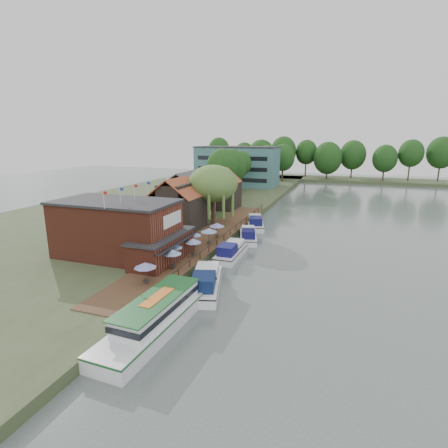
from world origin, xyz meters
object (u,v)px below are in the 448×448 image
(hotel_block, at_px, (237,166))
(umbrella_6, at_px, (217,231))
(pub, at_px, (130,230))
(umbrella_5, at_px, (209,236))
(swan, at_px, (148,318))
(cottage_b, at_px, (187,194))
(willow, at_px, (213,195))
(umbrella_0, at_px, (146,273))
(umbrella_1, at_px, (172,259))
(cruiser_0, at_px, (206,279))
(umbrella_4, at_px, (194,240))
(cottage_a, at_px, (177,204))
(umbrella_2, at_px, (174,253))
(cruiser_1, at_px, (231,249))
(cruiser_3, at_px, (255,221))
(cottage_c, at_px, (221,189))
(tour_boat, at_px, (154,316))
(cruiser_2, at_px, (248,234))
(umbrella_3, at_px, (193,247))

(hotel_block, distance_m, umbrella_6, 61.67)
(pub, xyz_separation_m, umbrella_5, (7.44, 8.12, -2.36))
(umbrella_5, xyz_separation_m, swan, (2.06, -19.87, -2.07))
(cottage_b, height_order, willow, willow)
(umbrella_0, height_order, umbrella_1, same)
(cruiser_0, bearing_deg, umbrella_4, 104.31)
(cottage_a, distance_m, umbrella_5, 11.28)
(umbrella_2, relative_size, umbrella_6, 1.00)
(cottage_b, distance_m, umbrella_4, 22.01)
(willow, distance_m, cruiser_1, 16.03)
(cottage_b, xyz_separation_m, umbrella_0, (10.47, -31.98, -2.96))
(willow, xyz_separation_m, cruiser_0, (8.47, -24.12, -4.96))
(cruiser_1, bearing_deg, umbrella_2, -126.69)
(pub, height_order, cruiser_1, pub)
(cruiser_3, bearing_deg, hotel_block, 94.31)
(cottage_c, xyz_separation_m, tour_boat, (11.03, -47.18, -3.78))
(umbrella_5, height_order, cruiser_1, umbrella_5)
(cottage_c, height_order, umbrella_4, cottage_c)
(umbrella_6, bearing_deg, hotel_block, 104.51)
(willow, bearing_deg, umbrella_2, -82.38)
(cruiser_1, bearing_deg, umbrella_6, 128.57)
(cruiser_0, distance_m, cruiser_3, 27.92)
(cottage_c, bearing_deg, swan, -78.27)
(cruiser_2, bearing_deg, umbrella_4, -133.81)
(willow, bearing_deg, umbrella_5, -71.67)
(umbrella_5, distance_m, cruiser_1, 4.13)
(umbrella_1, xyz_separation_m, cruiser_2, (4.18, 17.70, -1.20))
(cottage_b, distance_m, tour_boat, 41.20)
(umbrella_4, bearing_deg, cruiser_0, -59.35)
(pub, distance_m, umbrella_5, 11.26)
(umbrella_2, bearing_deg, pub, 179.07)
(umbrella_2, xyz_separation_m, umbrella_5, (1.25, 8.22, 0.00))
(cruiser_0, xyz_separation_m, cruiser_2, (-0.77, 19.61, -0.17))
(swan, bearing_deg, cottage_b, 110.17)
(umbrella_3, bearing_deg, cruiser_0, -56.38)
(umbrella_6, distance_m, cruiser_0, 16.29)
(cottage_a, xyz_separation_m, cruiser_0, (12.97, -19.12, -4.00))
(cottage_b, height_order, umbrella_3, cottage_b)
(pub, distance_m, cottage_a, 15.05)
(cottage_a, relative_size, cottage_b, 0.90)
(cottage_a, bearing_deg, cruiser_3, 37.93)
(umbrella_3, height_order, umbrella_4, same)
(umbrella_0, xyz_separation_m, umbrella_1, (0.56, 4.77, 0.00))
(cruiser_0, relative_size, cruiser_3, 1.06)
(willow, bearing_deg, pub, -99.93)
(cottage_b, bearing_deg, umbrella_4, -62.25)
(cottage_b, relative_size, umbrella_0, 4.04)
(pub, height_order, umbrella_3, pub)
(umbrella_5, bearing_deg, umbrella_4, -117.82)
(cottage_a, height_order, tour_boat, cottage_a)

